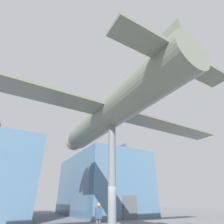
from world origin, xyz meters
name	(u,v)px	position (x,y,z in m)	size (l,w,h in m)	color
glass_pavilion_right	(101,185)	(7.05, 15.57, 3.88)	(8.72, 14.44, 8.34)	slate
support_pylon_central	(112,176)	(0.00, 0.00, 3.09)	(0.46, 0.46, 6.18)	slate
suspended_airplane	(110,114)	(0.00, 0.32, 7.23)	(20.62, 14.66, 3.22)	slate
visitor_person	(98,216)	(0.17, 1.98, 0.96)	(0.41, 0.25, 1.68)	#4C4238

